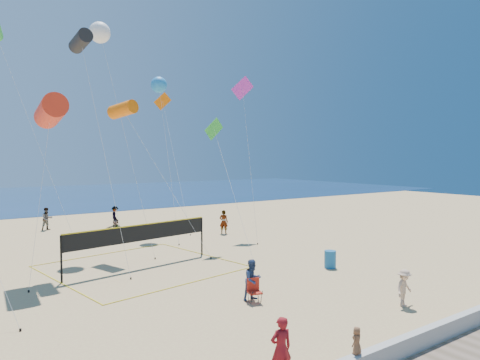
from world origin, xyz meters
TOP-DOWN VIEW (x-y plane):
  - ground at (0.00, 0.00)m, footprint 120.00×120.00m
  - ocean at (0.00, 62.00)m, footprint 140.00×50.00m
  - woman at (-2.43, -1.97)m, footprint 0.71×0.53m
  - toddler at (-0.48, -2.94)m, footprint 0.42×0.33m
  - bystander_a at (0.84, 3.84)m, footprint 0.87×0.69m
  - bystander_b at (5.54, -0.31)m, footprint 1.07×0.72m
  - far_person_1 at (0.51, 20.95)m, footprint 1.29×1.32m
  - far_person_2 at (8.36, 18.09)m, footprint 0.82×0.82m
  - far_person_3 at (-3.03, 28.04)m, footprint 1.06×0.91m
  - far_person_4 at (2.53, 27.25)m, footprint 0.85×1.23m
  - camp_chair at (0.71, 3.56)m, footprint 0.67×0.78m
  - trash_barrel at (7.57, 5.75)m, footprint 0.74×0.74m
  - volleyball_net at (-1.06, 11.88)m, footprint 10.39×10.26m
  - kite_0 at (-5.41, 12.74)m, footprint 2.25×3.83m
  - kite_1 at (-3.31, 14.91)m, footprint 1.44×6.16m
  - kite_2 at (-0.59, 15.81)m, footprint 4.59×5.66m
  - kite_4 at (5.06, 13.80)m, footprint 1.64×5.93m
  - kite_5 at (9.75, 17.36)m, footprint 2.78×4.62m
  - kite_6 at (-1.17, 18.44)m, footprint 2.37×6.15m
  - kite_7 at (4.38, 21.49)m, footprint 1.73×6.18m
  - kite_9 at (7.20, 26.78)m, footprint 2.40×8.50m

SIDE VIEW (x-z plane):
  - ground at x=0.00m, z-range 0.00..0.00m
  - ocean at x=0.00m, z-range 0.00..0.03m
  - trash_barrel at x=7.57m, z-range 0.00..0.96m
  - camp_chair at x=0.71m, z-range 0.01..1.14m
  - far_person_1 at x=0.51m, z-range 0.00..1.51m
  - bystander_b at x=5.54m, z-range 0.00..1.53m
  - far_person_4 at x=2.53m, z-range 0.00..1.74m
  - bystander_a at x=0.84m, z-range 0.00..1.76m
  - woman at x=-2.43m, z-range 0.00..1.78m
  - far_person_3 at x=-3.03m, z-range 0.00..1.91m
  - far_person_2 at x=8.36m, z-range 0.00..1.92m
  - toddler at x=-0.48m, z-range 0.60..1.37m
  - volleyball_net at x=-1.06m, z-range 0.44..2.85m
  - kite_4 at x=5.06m, z-range 3.16..12.00m
  - kite_0 at x=-5.41m, z-range 3.83..13.13m
  - kite_2 at x=-0.59m, z-range 4.28..14.01m
  - kite_9 at x=7.20m, z-range 4.62..16.99m
  - kite_5 at x=9.75m, z-range 4.82..17.48m
  - kite_7 at x=4.38m, z-range 5.65..18.27m
  - kite_1 at x=-3.31m, z-range 6.11..19.47m
  - kite_6 at x=-1.17m, z-range 6.88..22.05m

